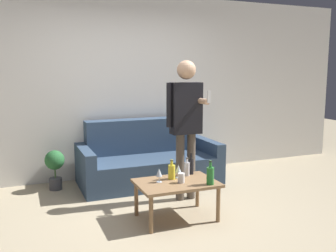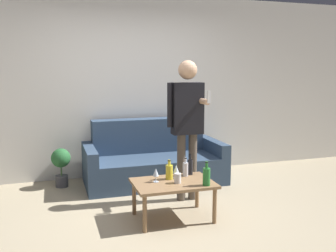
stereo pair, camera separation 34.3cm
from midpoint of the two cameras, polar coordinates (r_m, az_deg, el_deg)
ground_plane at (r=4.09m, az=1.61°, el=-14.44°), size 16.00×16.00×0.00m
wall_back at (r=5.65m, az=-4.82°, el=6.03°), size 8.00×0.06×2.70m
couch at (r=5.40m, az=-0.51°, el=-5.27°), size 1.94×0.94×0.88m
coffee_table at (r=4.05m, az=3.25°, el=-9.19°), size 0.85×0.59×0.41m
bottle_orange at (r=3.93m, az=8.40°, el=-7.58°), size 0.08×0.08×0.25m
bottle_green at (r=4.11m, az=2.60°, el=-6.97°), size 0.08×0.08×0.22m
bottle_dark at (r=4.23m, az=5.01°, el=-6.53°), size 0.06×0.06×0.21m
bottle_yellow at (r=4.30m, az=5.69°, el=-6.17°), size 0.06×0.06×0.24m
wine_glass_near at (r=4.00m, az=0.60°, el=-7.14°), size 0.07×0.07×0.15m
wine_glass_far at (r=4.14m, az=3.64°, el=-6.61°), size 0.07×0.07×0.15m
cup_on_table at (r=3.98m, az=4.00°, el=-7.99°), size 0.07×0.07×0.10m
person_standing_front at (r=4.51m, az=5.10°, el=1.36°), size 0.44×0.43×1.71m
potted_plant at (r=5.29m, az=-14.22°, el=-5.47°), size 0.26×0.26×0.54m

